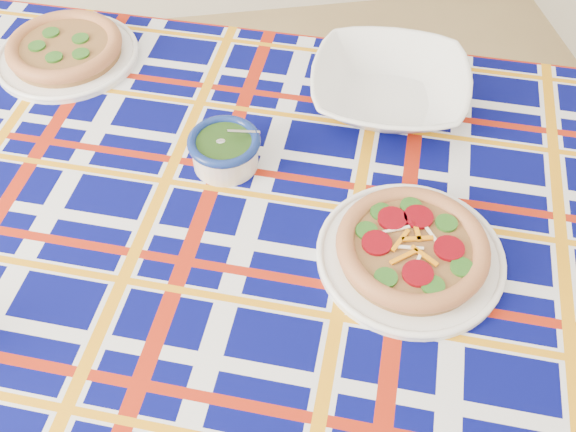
{
  "coord_description": "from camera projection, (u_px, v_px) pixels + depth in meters",
  "views": [
    {
      "loc": [
        0.39,
        -0.69,
        1.74
      ],
      "look_at": [
        0.5,
        0.02,
        0.86
      ],
      "focal_mm": 40.0,
      "sensor_mm": 36.0,
      "label": 1
    }
  ],
  "objects": [
    {
      "name": "main_focaccia_plate",
      "position": [
        412.0,
        247.0,
        1.07
      ],
      "size": [
        0.44,
        0.44,
        0.06
      ],
      "primitive_type": null,
      "rotation": [
        0.0,
        0.0,
        -0.43
      ],
      "color": "brown",
      "rests_on": "tablecloth"
    },
    {
      "name": "pesto_bowl",
      "position": [
        225.0,
        148.0,
        1.21
      ],
      "size": [
        0.19,
        0.19,
        0.08
      ],
      "primitive_type": null,
      "rotation": [
        0.0,
        0.0,
        -0.47
      ],
      "color": "black",
      "rests_on": "tablecloth"
    },
    {
      "name": "tablecloth",
      "position": [
        301.0,
        246.0,
        1.19
      ],
      "size": [
        2.1,
        1.71,
        0.12
      ],
      "primitive_type": null,
      "rotation": [
        0.0,
        0.0,
        -0.35
      ],
      "color": "#040751",
      "rests_on": "dining_table"
    },
    {
      "name": "dining_table",
      "position": [
        301.0,
        255.0,
        1.21
      ],
      "size": [
        2.06,
        1.66,
        0.83
      ],
      "rotation": [
        0.0,
        0.0,
        -0.35
      ],
      "color": "brown",
      "rests_on": "floor"
    },
    {
      "name": "serving_bowl",
      "position": [
        389.0,
        88.0,
        1.32
      ],
      "size": [
        0.41,
        0.41,
        0.08
      ],
      "primitive_type": "imported",
      "rotation": [
        0.0,
        0.0,
        -0.31
      ],
      "color": "white",
      "rests_on": "tablecloth"
    },
    {
      "name": "second_focaccia_plate",
      "position": [
        65.0,
        48.0,
        1.43
      ],
      "size": [
        0.41,
        0.41,
        0.06
      ],
      "primitive_type": null,
      "rotation": [
        0.0,
        0.0,
        -0.32
      ],
      "color": "brown",
      "rests_on": "tablecloth"
    }
  ]
}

